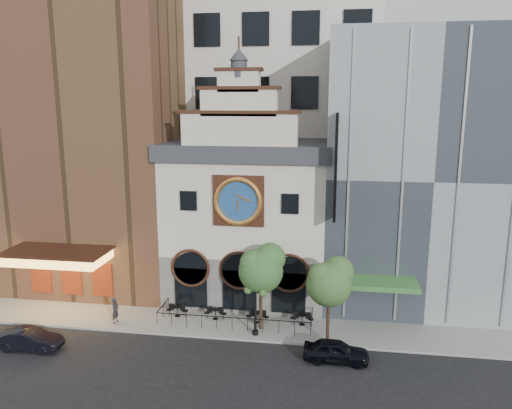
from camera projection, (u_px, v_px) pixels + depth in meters
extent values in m
plane|color=black|center=(229.00, 340.00, 32.66)|extent=(120.00, 120.00, 0.00)
cube|color=gray|center=(236.00, 323.00, 35.07)|extent=(44.00, 5.00, 0.15)
cube|color=#605E5B|center=(248.00, 269.00, 39.96)|extent=(12.00, 8.00, 4.00)
cube|color=silver|center=(248.00, 202.00, 38.83)|extent=(12.00, 8.00, 7.00)
cube|color=#2D3035|center=(248.00, 149.00, 37.98)|extent=(12.60, 8.60, 1.20)
cube|color=#361B10|center=(239.00, 201.00, 34.70)|extent=(3.60, 0.25, 3.60)
cylinder|color=navy|center=(238.00, 201.00, 34.56)|extent=(3.10, 0.12, 3.10)
torus|color=#E69643|center=(238.00, 201.00, 34.48)|extent=(3.46, 0.36, 3.46)
cylinder|color=#2D3035|center=(239.00, 69.00, 33.33)|extent=(1.10, 1.10, 1.10)
cone|color=#2D3035|center=(239.00, 54.00, 33.13)|extent=(1.30, 1.30, 0.80)
cube|color=brown|center=(99.00, 134.00, 41.64)|extent=(14.00, 12.00, 25.00)
cube|color=#FFBF59|center=(58.00, 257.00, 35.90)|extent=(7.00, 3.40, 0.70)
cube|color=#361B10|center=(57.00, 251.00, 35.80)|extent=(7.40, 3.80, 0.15)
cube|color=maroon|center=(71.00, 278.00, 37.95)|extent=(5.60, 0.15, 2.60)
cube|color=gray|center=(419.00, 170.00, 38.34)|extent=(14.00, 12.00, 20.00)
cube|color=#40803A|center=(384.00, 284.00, 33.20)|extent=(4.50, 2.40, 0.35)
cube|color=black|center=(336.00, 167.00, 32.30)|extent=(0.18, 1.60, 7.00)
cube|color=silver|center=(268.00, 51.00, 47.90)|extent=(20.00, 16.00, 40.00)
cylinder|color=black|center=(177.00, 307.00, 35.81)|extent=(0.68, 0.68, 0.03)
cylinder|color=black|center=(177.00, 311.00, 35.89)|extent=(0.06, 0.06, 0.72)
cylinder|color=black|center=(215.00, 309.00, 35.32)|extent=(0.68, 0.68, 0.03)
cylinder|color=black|center=(215.00, 314.00, 35.39)|extent=(0.06, 0.06, 0.72)
cylinder|color=black|center=(258.00, 313.00, 34.79)|extent=(0.68, 0.68, 0.03)
cylinder|color=black|center=(258.00, 318.00, 34.86)|extent=(0.06, 0.06, 0.72)
cylinder|color=black|center=(302.00, 315.00, 34.44)|extent=(0.68, 0.68, 0.03)
cylinder|color=black|center=(302.00, 320.00, 34.52)|extent=(0.06, 0.06, 0.72)
imported|color=black|center=(336.00, 351.00, 29.91)|extent=(3.97, 1.68, 1.34)
imported|color=black|center=(30.00, 340.00, 31.35)|extent=(4.06, 1.49, 1.33)
imported|color=black|center=(115.00, 311.00, 34.73)|extent=(0.52, 0.72, 1.81)
cylinder|color=black|center=(255.00, 302.00, 32.68)|extent=(0.17, 0.17, 4.65)
cylinder|color=black|center=(255.00, 332.00, 33.13)|extent=(0.41, 0.41, 0.28)
sphere|color=white|center=(255.00, 265.00, 32.17)|extent=(0.56, 0.56, 0.56)
sphere|color=#3A5F26|center=(248.00, 290.00, 32.79)|extent=(0.52, 0.52, 0.52)
sphere|color=#3A5F26|center=(263.00, 293.00, 32.29)|extent=(0.52, 0.52, 0.52)
cylinder|color=#382619|center=(261.00, 306.00, 33.68)|extent=(0.23, 0.23, 3.22)
sphere|color=#305C24|center=(261.00, 271.00, 33.16)|extent=(2.99, 2.99, 2.99)
sphere|color=#305C24|center=(270.00, 258.00, 33.25)|extent=(2.07, 2.07, 2.07)
sphere|color=#305C24|center=(253.00, 263.00, 32.89)|extent=(1.84, 1.84, 1.84)
cylinder|color=#382619|center=(328.00, 320.00, 31.76)|extent=(0.22, 0.22, 3.07)
sphere|color=#345A23|center=(329.00, 284.00, 31.27)|extent=(2.85, 2.85, 2.85)
sphere|color=#345A23|center=(338.00, 271.00, 31.35)|extent=(1.98, 1.98, 1.98)
sphere|color=#345A23|center=(322.00, 277.00, 31.01)|extent=(1.76, 1.76, 1.76)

